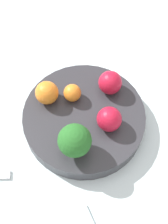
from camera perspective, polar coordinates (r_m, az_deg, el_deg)
ground_plane at (r=0.67m, az=0.00°, el=-2.81°), size 6.00×6.00×0.00m
table_surface at (r=0.66m, az=0.00°, el=-2.42°), size 1.20×1.20×0.02m
bowl at (r=0.63m, az=0.00°, el=-1.26°), size 0.25×0.25×0.04m
broccoli at (r=0.55m, az=-1.72°, el=-5.27°), size 0.06×0.06×0.07m
apple_red at (r=0.63m, az=4.80°, el=5.38°), size 0.05×0.05×0.05m
apple_green at (r=0.59m, az=4.63°, el=-1.31°), size 0.05×0.05×0.05m
orange_front at (r=0.62m, az=-2.31°, el=3.44°), size 0.04×0.04×0.04m
orange_back at (r=0.62m, az=-6.81°, el=3.52°), size 0.05×0.05×0.05m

